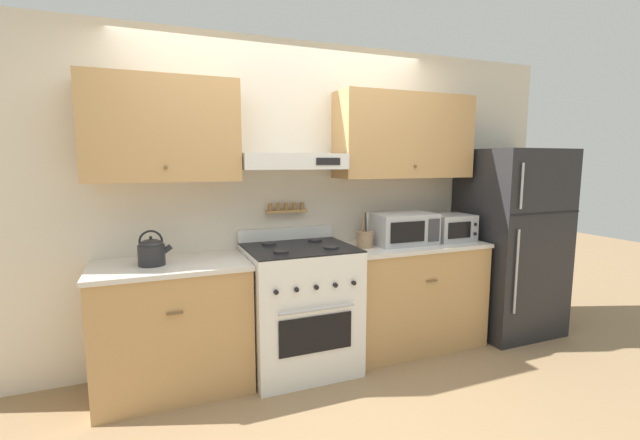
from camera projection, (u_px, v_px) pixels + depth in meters
The scene contains 10 objects.
ground_plane at pixel (313, 383), 3.10m from camera, with size 16.00×16.00×0.00m, color #937551.
wall_back at pixel (291, 179), 3.46m from camera, with size 5.20×0.46×2.55m.
counter_left at pixel (173, 326), 2.99m from camera, with size 1.04×0.63×0.90m.
counter_right at pixel (409, 294), 3.71m from camera, with size 1.24×0.63×0.90m.
stove_range at pixel (300, 307), 3.28m from camera, with size 0.80×0.71×1.06m.
refrigerator at pixel (510, 242), 3.99m from camera, with size 0.80×0.74×1.70m.
tea_kettle at pixel (152, 251), 2.86m from camera, with size 0.22×0.17×0.24m.
microwave at pixel (402, 228), 3.60m from camera, with size 0.53×0.36×0.26m.
utensil_crock at pixel (365, 239), 3.46m from camera, with size 0.14×0.14×0.28m.
toaster_oven at pixel (450, 227), 3.77m from camera, with size 0.36×0.32×0.23m.
Camera 1 is at (-1.05, -2.71, 1.59)m, focal length 24.00 mm.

